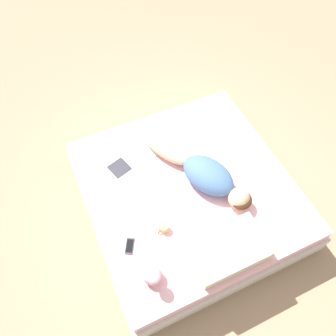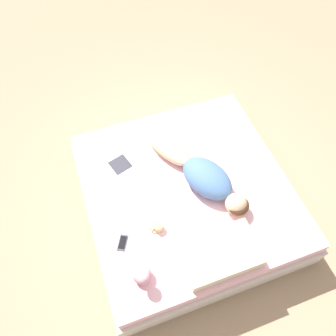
% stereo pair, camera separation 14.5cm
% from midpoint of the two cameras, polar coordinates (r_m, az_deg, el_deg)
% --- Properties ---
extents(ground_plane, '(12.00, 12.00, 0.00)m').
position_cam_midpoint_polar(ground_plane, '(3.55, 2.08, -6.44)').
color(ground_plane, '#9E8466').
extents(bed, '(1.96, 2.00, 0.44)m').
position_cam_midpoint_polar(bed, '(3.35, 2.19, -4.80)').
color(bed, beige).
rests_on(bed, ground_plane).
extents(person, '(0.73, 1.30, 0.23)m').
position_cam_midpoint_polar(person, '(3.13, 4.17, -0.33)').
color(person, '#DBB28E').
rests_on(person, bed).
extents(open_magazine, '(0.61, 0.42, 0.01)m').
position_cam_midpoint_polar(open_magazine, '(3.33, -7.86, 1.22)').
color(open_magazine, silver).
rests_on(open_magazine, bed).
extents(coffee_mug, '(0.12, 0.09, 0.08)m').
position_cam_midpoint_polar(coffee_mug, '(2.92, -2.23, -10.32)').
color(coffee_mug, tan).
rests_on(coffee_mug, bed).
extents(cell_phone, '(0.13, 0.16, 0.01)m').
position_cam_midpoint_polar(cell_phone, '(2.92, -8.15, -13.36)').
color(cell_phone, '#333842').
rests_on(cell_phone, bed).
extents(plush_toy, '(0.16, 0.18, 0.22)m').
position_cam_midpoint_polar(plush_toy, '(2.73, -4.20, -18.43)').
color(plush_toy, '#DB9EB2').
rests_on(plush_toy, bed).
extents(pillow, '(0.64, 0.40, 0.13)m').
position_cam_midpoint_polar(pillow, '(2.85, 8.96, -13.82)').
color(pillow, beige).
rests_on(pillow, bed).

